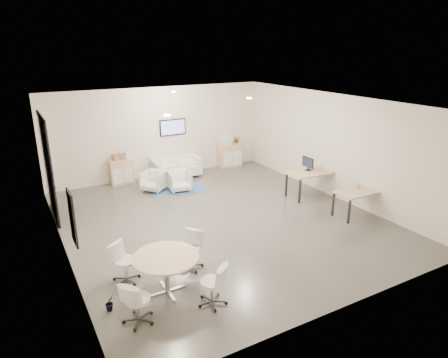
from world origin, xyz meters
name	(u,v)px	position (x,y,z in m)	size (l,w,h in m)	color
room_shell	(220,164)	(0.00, 0.00, 1.60)	(9.60, 10.60, 4.80)	#4D4B46
glass_door	(47,165)	(-3.95, 2.51, 1.50)	(0.09, 1.90, 2.85)	black
artwork	(72,218)	(-3.97, -1.60, 1.55)	(0.05, 0.54, 1.04)	black
wall_tv	(173,127)	(0.50, 4.46, 1.75)	(0.98, 0.06, 0.58)	black
ceiling_spots	(198,100)	(-0.20, 0.83, 3.18)	(3.14, 4.14, 0.03)	#FFEAC6
sideboard_left	(121,172)	(-1.53, 4.27, 0.43)	(0.77, 0.40, 0.86)	#DEB385
sideboard_right	(230,155)	(2.76, 4.25, 0.46)	(0.92, 0.44, 0.92)	#DEB385
books	(119,157)	(-1.57, 4.28, 0.97)	(0.45, 0.14, 0.22)	red
printer	(225,141)	(2.55, 4.26, 1.06)	(0.49, 0.42, 0.32)	white
loveseat	(176,168)	(0.40, 4.06, 0.35)	(1.76, 0.94, 0.65)	white
blue_rug	(179,189)	(-0.03, 2.85, 0.01)	(1.72, 1.14, 0.01)	#305393
armchair_left	(154,180)	(-0.79, 3.10, 0.36)	(0.71, 0.66, 0.73)	white
armchair_right	(179,180)	(-0.04, 2.71, 0.36)	(0.70, 0.65, 0.72)	white
desk_rear	(311,174)	(3.39, 0.22, 0.72)	(1.55, 0.79, 0.80)	#DEB385
desk_front	(359,193)	(3.54, -1.60, 0.65)	(1.40, 0.70, 0.73)	#DEB385
monitor	(308,163)	(3.35, 0.37, 1.04)	(0.20, 0.50, 0.44)	black
round_table	(166,260)	(-2.52, -2.47, 0.70)	(1.28, 1.28, 0.78)	#DEB385
meeting_chairs	(167,273)	(-2.52, -2.47, 0.41)	(2.33, 2.33, 0.82)	white
plant_cabinet	(237,140)	(3.08, 4.26, 1.03)	(0.27, 0.30, 0.24)	#3F7F3F
plant_floor	(110,307)	(-3.63, -2.49, 0.07)	(0.18, 0.32, 0.14)	#3F7F3F
cup	(358,186)	(3.66, -1.44, 0.79)	(0.13, 0.11, 0.13)	white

